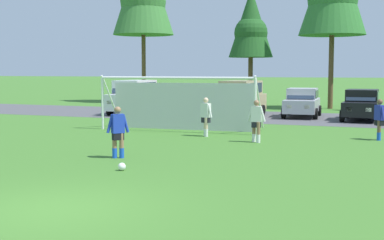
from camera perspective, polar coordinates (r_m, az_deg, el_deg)
name	(u,v)px	position (r m, az deg, el deg)	size (l,w,h in m)	color
ground_plane	(253,131)	(24.68, 6.54, -1.17)	(400.00, 400.00, 0.00)	#3D7028
parking_lot_strip	(287,118)	(31.99, 10.12, 0.26)	(52.00, 8.40, 0.01)	#4C4C51
soccer_ball	(122,167)	(14.97, -7.50, -4.96)	(0.22, 0.22, 0.22)	white
soccer_goal	(181,102)	(24.80, -1.18, 1.89)	(7.52, 2.37, 2.57)	white
player_striker_near	(379,120)	(22.52, 19.39, 0.05)	(0.48, 0.67, 1.64)	brown
player_midfield_center	(206,117)	(22.47, 1.49, 0.34)	(0.69, 0.40, 1.64)	beige
player_defender_far	(118,132)	(17.01, -7.92, -1.31)	(0.60, 0.57, 1.64)	#936B4C
player_winger_left	(256,121)	(20.70, 6.89, -0.13)	(0.74, 0.30, 1.64)	#936B4C
parked_car_slot_far_left	(134,97)	(34.26, -6.21, 2.50)	(2.27, 4.67, 2.16)	silver
parked_car_slot_left	(188,100)	(34.59, -0.39, 2.16)	(2.22, 4.30, 1.72)	maroon
parked_car_slot_center_left	(240,98)	(32.43, 5.17, 2.35)	(2.37, 4.72, 2.16)	tan
parked_car_slot_center	(302,102)	(32.47, 11.69, 1.85)	(2.27, 4.32, 1.72)	#B2B2BC
parked_car_slot_center_right	(362,105)	(31.15, 17.69, 1.57)	(2.04, 4.20, 1.72)	black
tree_mid_left	(251,25)	(41.84, 6.32, 10.05)	(3.42, 3.42, 9.11)	brown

